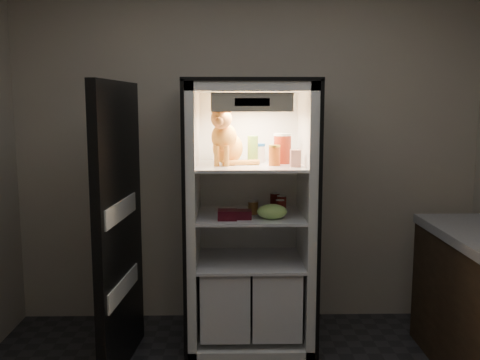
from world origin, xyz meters
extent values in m
plane|color=#BDB29D|center=(0.00, 1.80, 1.35)|extent=(3.60, 0.00, 3.60)
cube|color=white|center=(0.00, 1.67, 0.93)|extent=(0.85, 0.06, 1.85)
cube|color=white|center=(-0.40, 1.35, 0.93)|extent=(0.06, 0.70, 1.85)
cube|color=white|center=(0.40, 1.35, 0.93)|extent=(0.06, 0.70, 1.85)
cube|color=white|center=(0.00, 1.35, 1.82)|extent=(0.85, 0.70, 0.06)
cube|color=white|center=(0.00, 1.35, 0.03)|extent=(0.85, 0.70, 0.06)
cube|color=black|center=(-0.44, 1.35, 0.93)|extent=(0.02, 0.72, 1.87)
cube|color=black|center=(0.44, 1.35, 0.93)|extent=(0.02, 0.72, 1.87)
cube|color=black|center=(0.00, 1.35, 1.86)|extent=(0.90, 0.72, 0.02)
cube|color=white|center=(0.00, 1.32, 1.28)|extent=(0.73, 0.62, 0.02)
cube|color=white|center=(0.00, 1.32, 0.93)|extent=(0.73, 0.62, 0.02)
cube|color=white|center=(-0.18, 1.32, 0.35)|extent=(0.34, 0.58, 0.48)
cube|color=white|center=(0.18, 1.32, 0.35)|extent=(0.34, 0.58, 0.48)
cube|color=white|center=(0.00, 1.32, 0.60)|extent=(0.73, 0.62, 0.02)
cube|color=beige|center=(0.00, 1.11, 1.72)|extent=(0.52, 0.18, 0.12)
cube|color=black|center=(0.00, 1.02, 1.72)|extent=(0.22, 0.01, 0.05)
cube|color=black|center=(-0.85, 0.99, 0.93)|extent=(0.14, 0.87, 1.85)
cube|color=white|center=(-0.85, 0.93, 0.55)|extent=(0.12, 0.64, 0.12)
cube|color=white|center=(-0.85, 0.93, 1.05)|extent=(0.12, 0.64, 0.12)
ellipsoid|color=orange|center=(-0.16, 1.41, 1.40)|extent=(0.27, 0.31, 0.22)
ellipsoid|color=orange|center=(-0.18, 1.30, 1.48)|extent=(0.21, 0.19, 0.19)
sphere|color=orange|center=(-0.20, 1.23, 1.61)|extent=(0.17, 0.17, 0.14)
sphere|color=orange|center=(-0.21, 1.18, 1.60)|extent=(0.07, 0.07, 0.06)
cone|color=orange|center=(-0.24, 1.25, 1.68)|extent=(0.07, 0.07, 0.06)
cone|color=orange|center=(-0.15, 1.23, 1.68)|extent=(0.07, 0.07, 0.06)
cylinder|color=orange|center=(-0.23, 1.24, 1.36)|extent=(0.04, 0.04, 0.14)
cylinder|color=orange|center=(-0.16, 1.23, 1.36)|extent=(0.04, 0.04, 0.14)
cylinder|color=orange|center=(-0.06, 1.28, 1.31)|extent=(0.26, 0.09, 0.04)
cylinder|color=#268E37|center=(0.02, 1.40, 1.38)|extent=(0.07, 0.07, 0.18)
cylinder|color=#268E37|center=(0.02, 1.40, 1.48)|extent=(0.08, 0.08, 0.02)
cylinder|color=white|center=(0.07, 1.50, 1.35)|extent=(0.09, 0.09, 0.12)
cylinder|color=blue|center=(0.07, 1.50, 1.41)|extent=(0.10, 0.10, 0.02)
cylinder|color=maroon|center=(0.16, 1.27, 1.35)|extent=(0.08, 0.08, 0.13)
cylinder|color=gold|center=(0.16, 1.27, 1.42)|extent=(0.08, 0.08, 0.01)
cylinder|color=#992C14|center=(0.23, 1.40, 1.39)|extent=(0.12, 0.12, 0.20)
cylinder|color=white|center=(0.23, 1.40, 1.49)|extent=(0.13, 0.13, 0.02)
cube|color=silver|center=(0.30, 1.19, 1.35)|extent=(0.07, 0.07, 0.11)
cylinder|color=black|center=(0.18, 1.45, 1.00)|extent=(0.07, 0.07, 0.13)
cylinder|color=#B2B2B2|center=(0.18, 1.45, 1.07)|extent=(0.07, 0.07, 0.00)
cylinder|color=black|center=(0.23, 1.36, 1.00)|extent=(0.07, 0.07, 0.12)
cylinder|color=#B2B2B2|center=(0.23, 1.36, 1.06)|extent=(0.07, 0.07, 0.00)
cylinder|color=black|center=(0.20, 1.26, 0.99)|extent=(0.06, 0.06, 0.11)
cylinder|color=#B2B2B2|center=(0.20, 1.26, 1.05)|extent=(0.06, 0.06, 0.00)
cylinder|color=brown|center=(0.02, 1.32, 0.98)|extent=(0.07, 0.07, 0.09)
cylinder|color=#B2B2B2|center=(0.02, 1.32, 1.03)|extent=(0.07, 0.07, 0.01)
ellipsoid|color=#79AD50|center=(0.14, 1.16, 0.99)|extent=(0.20, 0.15, 0.10)
cube|color=#480C15|center=(-0.16, 1.15, 0.97)|extent=(0.13, 0.13, 0.06)
cube|color=#480C15|center=(-0.05, 1.18, 0.97)|extent=(0.11, 0.11, 0.06)
camera|label=1|loc=(-0.14, -2.36, 1.71)|focal=40.00mm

